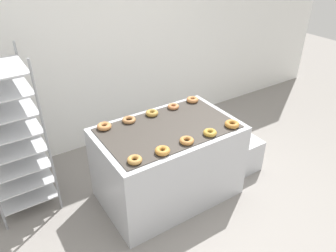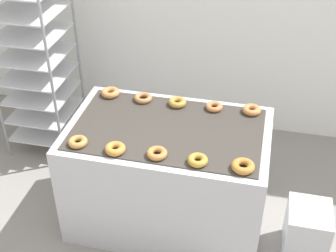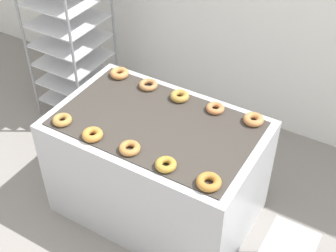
{
  "view_description": "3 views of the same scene",
  "coord_description": "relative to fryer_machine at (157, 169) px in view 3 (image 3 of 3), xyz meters",
  "views": [
    {
      "loc": [
        -1.51,
        -1.63,
        2.54
      ],
      "look_at": [
        0.0,
        0.7,
        0.88
      ],
      "focal_mm": 35.0,
      "sensor_mm": 36.0,
      "label": 1
    },
    {
      "loc": [
        0.6,
        -1.89,
        2.74
      ],
      "look_at": [
        0.0,
        0.7,
        0.88
      ],
      "focal_mm": 50.0,
      "sensor_mm": 36.0,
      "label": 2
    },
    {
      "loc": [
        1.28,
        -1.32,
        2.83
      ],
      "look_at": [
        0.0,
        0.85,
        0.72
      ],
      "focal_mm": 50.0,
      "sensor_mm": 36.0,
      "label": 3
    }
  ],
  "objects": [
    {
      "name": "donut_far_rightmost",
      "position": [
        0.55,
        0.33,
        0.45
      ],
      "size": [
        0.14,
        0.14,
        0.05
      ],
      "primitive_type": "torus",
      "color": "#B97742",
      "rests_on": "fryer_machine"
    },
    {
      "name": "donut_far_right",
      "position": [
        0.28,
        0.32,
        0.45
      ],
      "size": [
        0.13,
        0.13,
        0.04
      ],
      "primitive_type": "torus",
      "color": "#B87041",
      "rests_on": "fryer_machine"
    },
    {
      "name": "donut_far_leftmost",
      "position": [
        -0.53,
        0.33,
        0.45
      ],
      "size": [
        0.14,
        0.14,
        0.05
      ],
      "primitive_type": "torus",
      "color": "#BD7A43",
      "rests_on": "fryer_machine"
    },
    {
      "name": "donut_far_center",
      "position": [
        -0.0,
        0.31,
        0.45
      ],
      "size": [
        0.14,
        0.14,
        0.05
      ],
      "primitive_type": "torus",
      "color": "#A77D35",
      "rests_on": "fryer_machine"
    },
    {
      "name": "donut_far_left",
      "position": [
        -0.27,
        0.32,
        0.45
      ],
      "size": [
        0.14,
        0.14,
        0.04
      ],
      "primitive_type": "torus",
      "color": "#A57042",
      "rests_on": "fryer_machine"
    },
    {
      "name": "donut_near_center",
      "position": [
        0.0,
        -0.31,
        0.45
      ],
      "size": [
        0.13,
        0.13,
        0.04
      ],
      "primitive_type": "torus",
      "color": "#AF7339",
      "rests_on": "fryer_machine"
    },
    {
      "name": "fryer_machine",
      "position": [
        0.0,
        0.0,
        0.0
      ],
      "size": [
        1.42,
        0.89,
        0.86
      ],
      "color": "#B7BABF",
      "rests_on": "ground_plane"
    },
    {
      "name": "donut_near_right",
      "position": [
        0.27,
        -0.33,
        0.45
      ],
      "size": [
        0.13,
        0.13,
        0.04
      ],
      "primitive_type": "torus",
      "color": "#A8802F",
      "rests_on": "fryer_machine"
    },
    {
      "name": "donut_near_left",
      "position": [
        -0.28,
        -0.33,
        0.45
      ],
      "size": [
        0.14,
        0.14,
        0.05
      ],
      "primitive_type": "torus",
      "color": "#B87B33",
      "rests_on": "fryer_machine"
    },
    {
      "name": "baking_rack_cart",
      "position": [
        -1.34,
        0.72,
        0.41
      ],
      "size": [
        0.57,
        0.6,
        1.65
      ],
      "color": "gray",
      "rests_on": "ground_plane"
    },
    {
      "name": "donut_near_leftmost",
      "position": [
        -0.54,
        -0.31,
        0.45
      ],
      "size": [
        0.13,
        0.13,
        0.04
      ],
      "primitive_type": "torus",
      "color": "#AD7A3C",
      "rests_on": "fryer_machine"
    },
    {
      "name": "donut_near_rightmost",
      "position": [
        0.55,
        -0.32,
        0.45
      ],
      "size": [
        0.15,
        0.15,
        0.05
      ],
      "primitive_type": "torus",
      "color": "#AC722E",
      "rests_on": "fryer_machine"
    }
  ]
}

